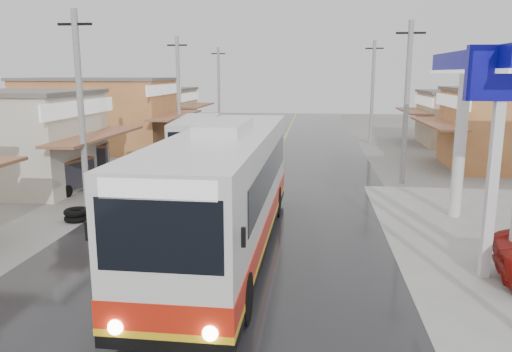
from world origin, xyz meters
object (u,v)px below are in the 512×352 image
Objects in this scene: coach_bus at (226,191)px; second_bus at (196,140)px; tricycle_far at (93,158)px; tricycle_near at (70,173)px; tyre_stack at (77,215)px; cyclist at (181,179)px.

coach_bus reaches higher than second_bus.
coach_bus is 13.59m from tricycle_far.
tyre_stack is (2.42, -4.42, -0.67)m from tricycle_near.
second_bus reaches higher than tyre_stack.
cyclist is at bearing 59.27° from tyre_stack.
tyre_stack is at bearing -88.73° from tricycle_far.
cyclist is 0.82× the size of tricycle_far.
tyre_stack is at bearing 158.18° from coach_bus.
tricycle_far is at bearing 131.88° from coach_bus.
cyclist is at bearing 115.64° from coach_bus.
tricycle_near is (-8.65, 6.99, -1.04)m from coach_bus.
coach_bus reaches higher than tricycle_far.
tricycle_far is (-4.49, -4.70, -0.44)m from second_bus.
coach_bus is 6.95m from tyre_stack.
cyclist is at bearing 20.82° from tricycle_near.
coach_bus is at bearing -63.33° from cyclist.
coach_bus is at bearing -21.57° from tricycle_near.
tricycle_far is 8.14m from tyre_stack.
second_bus is 8.97m from tricycle_near.
tricycle_far is at bearing 154.07° from cyclist.
tricycle_near is at bearing -123.98° from second_bus.
second_bus reaches higher than tricycle_far.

